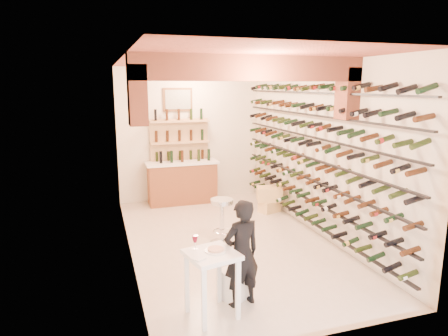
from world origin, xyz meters
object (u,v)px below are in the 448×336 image
at_px(chrome_barstool, 222,218).
at_px(tasting_table, 212,264).
at_px(back_counter, 182,181).
at_px(wine_rack, 307,153).
at_px(person, 242,253).
at_px(crate_lower, 269,206).
at_px(white_stool, 234,284).

bearing_deg(chrome_barstool, tasting_table, -110.49).
bearing_deg(back_counter, tasting_table, -97.70).
distance_m(wine_rack, person, 3.04).
bearing_deg(crate_lower, white_stool, -121.11).
bearing_deg(back_counter, chrome_barstool, -87.11).
relative_size(back_counter, person, 1.21).
distance_m(tasting_table, crate_lower, 4.31).
distance_m(person, chrome_barstool, 2.04).
bearing_deg(crate_lower, chrome_barstool, -137.33).
distance_m(wine_rack, back_counter, 3.38).
bearing_deg(wine_rack, back_counter, 124.66).
distance_m(wine_rack, crate_lower, 1.97).
bearing_deg(tasting_table, chrome_barstool, 56.67).
xyz_separation_m(wine_rack, back_counter, (-1.83, 2.65, -1.02)).
distance_m(tasting_table, chrome_barstool, 2.28).
xyz_separation_m(white_stool, chrome_barstool, (0.41, 1.83, 0.28)).
bearing_deg(chrome_barstool, person, -100.30).
height_order(white_stool, crate_lower, white_stool).
height_order(back_counter, tasting_table, back_counter).
height_order(tasting_table, white_stool, tasting_table).
xyz_separation_m(wine_rack, chrome_barstool, (-1.69, -0.08, -1.07)).
height_order(person, chrome_barstool, person).
bearing_deg(wine_rack, tasting_table, -138.38).
bearing_deg(white_stool, person, -74.19).
distance_m(back_counter, white_stool, 4.58).
bearing_deg(white_stool, crate_lower, 58.89).
height_order(wine_rack, person, wine_rack).
bearing_deg(back_counter, white_stool, -93.41).
relative_size(tasting_table, chrome_barstool, 1.21).
height_order(wine_rack, back_counter, wine_rack).
height_order(chrome_barstool, crate_lower, chrome_barstool).
height_order(back_counter, white_stool, back_counter).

